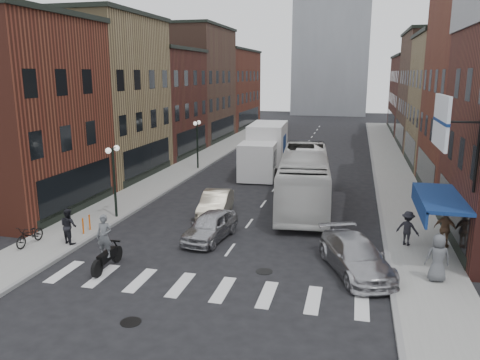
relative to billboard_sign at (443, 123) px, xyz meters
name	(u,v)px	position (x,y,z in m)	size (l,w,h in m)	color
ground	(224,258)	(-8.59, -0.50, -6.13)	(160.00, 160.00, 0.00)	black
sidewalk_left	(201,160)	(-17.09, 21.50, -6.06)	(3.00, 74.00, 0.15)	gray
sidewalk_right	(392,169)	(-0.09, 21.50, -6.06)	(3.00, 74.00, 0.15)	gray
curb_left	(216,161)	(-15.59, 21.50, -6.13)	(0.20, 74.00, 0.16)	gray
curb_right	(373,169)	(-1.59, 21.50, -6.13)	(0.20, 74.00, 0.16)	gray
crosswalk_stripes	(203,287)	(-8.59, -3.50, -6.13)	(12.00, 2.20, 0.01)	silver
bldg_left_mid_a	(86,97)	(-23.58, 13.50, 0.02)	(10.30, 10.20, 12.30)	olive
bldg_left_mid_b	(143,102)	(-23.58, 23.50, -0.98)	(10.30, 10.20, 10.30)	#4A1F1A
bldg_left_far_a	(183,84)	(-23.58, 34.50, 0.52)	(10.30, 12.20, 13.30)	#523429
bldg_left_far_b	(217,89)	(-23.58, 48.50, -0.48)	(10.30, 16.20, 11.30)	#60271B
bldg_right_mid_b	(477,102)	(6.41, 23.50, -0.48)	(10.30, 10.20, 11.30)	olive
bldg_right_far_a	(452,91)	(6.41, 34.50, 0.02)	(10.30, 12.20, 12.30)	#523429
bldg_right_far_b	(432,94)	(6.41, 48.50, -0.98)	(10.30, 16.20, 10.30)	#4A1F1A
awning_blue	(436,199)	(0.34, 2.00, -3.50)	(1.80, 5.00, 0.78)	navy
billboard_sign	(443,123)	(0.00, 0.00, 0.00)	(1.52, 3.00, 3.70)	black
streetlamp_near	(114,168)	(-15.99, 3.50, -3.22)	(0.32, 1.22, 4.11)	black
streetlamp_far	(197,135)	(-15.99, 17.50, -3.22)	(0.32, 1.22, 4.11)	black
bike_rack	(86,224)	(-16.19, 0.80, -5.58)	(0.08, 0.68, 0.80)	#D8590C
box_truck	(265,149)	(-10.26, 17.63, -4.20)	(3.08, 9.13, 3.92)	silver
motorcycle_rider	(105,244)	(-12.98, -2.89, -5.02)	(0.67, 2.35, 2.39)	black
transit_bus	(304,178)	(-6.15, 8.92, -4.45)	(2.82, 12.06, 3.36)	silver
sedan_left_near	(210,226)	(-9.89, 1.62, -5.45)	(1.62, 4.03, 1.37)	#ABABB0
sedan_left_far	(216,204)	(-10.78, 5.50, -5.43)	(1.48, 4.24, 1.40)	#C0B59B
curb_car	(356,256)	(-2.95, -0.65, -5.42)	(1.99, 4.89, 1.42)	#A8A7AC
parked_bicycle	(30,235)	(-17.74, -1.46, -5.50)	(0.64, 1.82, 0.96)	black
ped_left_solo	(69,226)	(-16.08, -0.82, -5.14)	(0.82, 0.47, 1.69)	black
ped_right_a	(408,228)	(-0.64, 2.75, -5.17)	(1.05, 0.52, 1.63)	black
ped_right_b	(445,229)	(1.01, 2.86, -5.11)	(1.03, 0.51, 1.75)	#8C6447
ped_right_c	(438,258)	(0.09, -1.05, -5.04)	(0.92, 0.60, 1.88)	#525559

